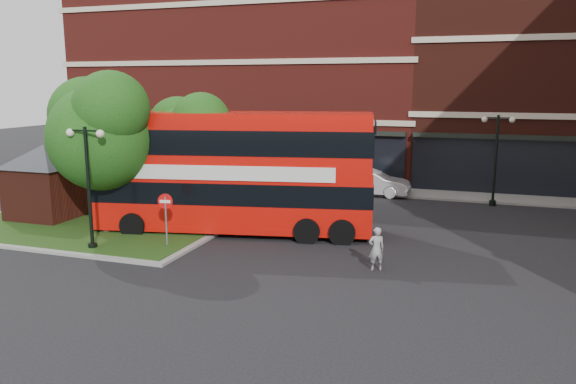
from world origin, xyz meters
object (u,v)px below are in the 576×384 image
(car_white, at_px, (370,182))
(woman, at_px, (376,249))
(bus, at_px, (233,164))
(car_silver, at_px, (250,179))

(car_white, bearing_deg, woman, -167.18)
(woman, bearing_deg, car_white, -103.51)
(bus, bearing_deg, car_white, 56.70)
(woman, distance_m, car_white, 14.14)
(bus, relative_size, car_silver, 2.98)
(car_silver, height_order, car_white, car_white)
(bus, relative_size, woman, 7.99)
(bus, distance_m, woman, 8.14)
(car_silver, relative_size, car_white, 0.90)
(woman, bearing_deg, car_silver, -76.47)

